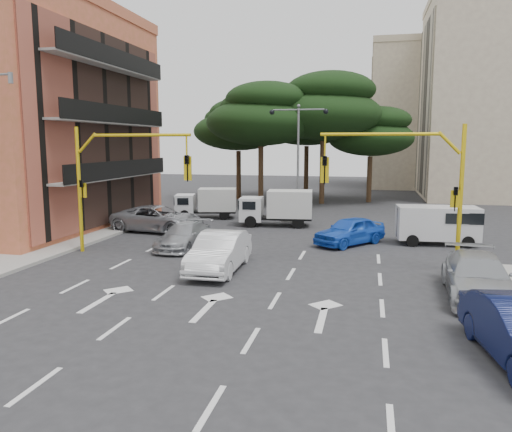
{
  "coord_description": "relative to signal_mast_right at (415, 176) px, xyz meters",
  "views": [
    {
      "loc": [
        4.94,
        -19.39,
        5.25
      ],
      "look_at": [
        -0.53,
        4.81,
        1.6
      ],
      "focal_mm": 35.0,
      "sensor_mm": 36.0,
      "label": 1
    }
  ],
  "objects": [
    {
      "name": "van_white",
      "position": [
        1.7,
        5.66,
        -2.87
      ],
      "size": [
        4.18,
        2.15,
        2.02
      ],
      "primitive_type": null,
      "rotation": [
        0.0,
        0.0,
        -1.49
      ],
      "color": "silver",
      "rests_on": "ground"
    },
    {
      "name": "car_white_hatch",
      "position": [
        -7.77,
        -2.1,
        -3.09
      ],
      "size": [
        1.78,
        4.87,
        1.6
      ],
      "primitive_type": "imported",
      "rotation": [
        0.0,
        0.0,
        0.02
      ],
      "color": "silver",
      "rests_on": "ground"
    },
    {
      "name": "street_lamp_center",
      "position": [
        -6.8,
        14.01,
        1.54
      ],
      "size": [
        4.16,
        0.36,
        7.77
      ],
      "color": "slate",
      "rests_on": "median_strip"
    },
    {
      "name": "apartment_beige_far",
      "position": [
        6.15,
        42.01,
        4.47
      ],
      "size": [
        16.2,
        12.15,
        16.7
      ],
      "color": "tan",
      "rests_on": "ground"
    },
    {
      "name": "pine_center",
      "position": [
        -5.75,
        21.96,
        4.41
      ],
      "size": [
        9.98,
        9.98,
        11.16
      ],
      "color": "#382616",
      "rests_on": "ground"
    },
    {
      "name": "box_truck_a",
      "position": [
        -12.89,
        11.64,
        -2.84
      ],
      "size": [
        4.56,
        2.71,
        2.1
      ],
      "primitive_type": null,
      "rotation": [
        0.0,
        0.0,
        1.8
      ],
      "color": "silver",
      "rests_on": "ground"
    },
    {
      "name": "pine_back",
      "position": [
        -7.75,
        26.96,
        3.72
      ],
      "size": [
        9.15,
        9.15,
        10.23
      ],
      "color": "#382616",
      "rests_on": "ground"
    },
    {
      "name": "median_strip",
      "position": [
        -6.8,
        14.01,
        -3.81
      ],
      "size": [
        1.4,
        6.0,
        0.15
      ],
      "primitive_type": "cube",
      "color": "gray",
      "rests_on": "ground"
    },
    {
      "name": "signal_mast_left",
      "position": [
        -13.61,
        0.0,
        0.0
      ],
      "size": [
        5.79,
        0.37,
        6.0
      ],
      "color": "gold",
      "rests_on": "ground"
    },
    {
      "name": "pine_left_far",
      "position": [
        -13.75,
        23.96,
        3.03
      ],
      "size": [
        8.32,
        8.32,
        9.3
      ],
      "color": "#382616",
      "rests_on": "ground"
    },
    {
      "name": "pine_right",
      "position": [
        -1.75,
        23.96,
        2.33
      ],
      "size": [
        7.49,
        7.49,
        8.37
      ],
      "color": "#382616",
      "rests_on": "ground"
    },
    {
      "name": "pine_left_near",
      "position": [
        -10.75,
        19.96,
        3.72
      ],
      "size": [
        9.15,
        9.15,
        10.23
      ],
      "color": "#382616",
      "rests_on": "ground"
    },
    {
      "name": "car_blue_compact",
      "position": [
        -2.73,
        4.56,
        -3.16
      ],
      "size": [
        3.96,
        4.37,
        1.44
      ],
      "primitive_type": "imported",
      "rotation": [
        0.0,
        0.0,
        -0.67
      ],
      "color": "blue",
      "rests_on": "ground"
    },
    {
      "name": "car_silver_wagon",
      "position": [
        -10.8,
        1.77,
        -3.25
      ],
      "size": [
        2.02,
        4.45,
        1.26
      ],
      "primitive_type": "imported",
      "rotation": [
        0.0,
        0.0,
        -0.06
      ],
      "color": "#A1A3A8",
      "rests_on": "ground"
    },
    {
      "name": "car_silver_parked",
      "position": [
        1.86,
        -3.68,
        -3.15
      ],
      "size": [
        2.34,
        5.19,
        1.48
      ],
      "primitive_type": "imported",
      "rotation": [
        0.0,
        0.0,
        -0.05
      ],
      "color": "#A2A5AA",
      "rests_on": "ground"
    },
    {
      "name": "car_silver_cross_a",
      "position": [
        -14.03,
        5.93,
        -3.11
      ],
      "size": [
        5.85,
        3.26,
        1.55
      ],
      "primitive_type": "imported",
      "rotation": [
        0.0,
        0.0,
        1.44
      ],
      "color": "#93949A",
      "rests_on": "ground"
    },
    {
      "name": "box_truck_b",
      "position": [
        -7.5,
        9.51,
        -2.75
      ],
      "size": [
        4.8,
        2.42,
        2.28
      ],
      "primitive_type": null,
      "rotation": [
        0.0,
        0.0,
        1.68
      ],
      "color": "silver",
      "rests_on": "ground"
    },
    {
      "name": "ground",
      "position": [
        -6.8,
        -1.99,
        -3.88
      ],
      "size": [
        120.0,
        120.0,
        0.0
      ],
      "primitive_type": "plane",
      "color": "#28282B",
      "rests_on": "ground"
    },
    {
      "name": "signal_mast_right",
      "position": [
        0.0,
        0.0,
        0.0
      ],
      "size": [
        5.79,
        0.37,
        6.0
      ],
      "color": "gold",
      "rests_on": "ground"
    }
  ]
}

